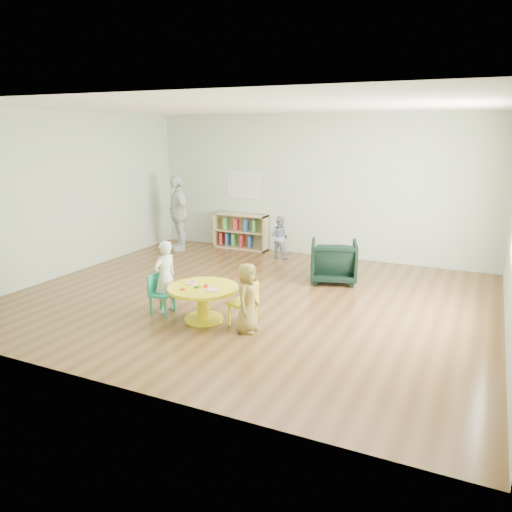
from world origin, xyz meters
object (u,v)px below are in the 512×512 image
Objects in this scene: child_left at (165,277)px; adult_caretaker at (178,213)px; kid_chair_right at (245,302)px; armchair at (334,261)px; kid_chair_left at (160,292)px; child_right at (247,298)px; activity_table at (203,297)px; toddler at (280,237)px; bookshelf at (241,232)px.

adult_caretaker reaches higher than child_left.
kid_chair_right is 0.76× the size of armchair.
armchair reaches higher than kid_chair_left.
kid_chair_left is 0.62× the size of child_right.
kid_chair_right is 0.65× the size of child_right.
child_right is at bearing -7.47° from activity_table.
armchair is at bearing 149.50° from toddler.
kid_chair_right is 4.36m from bookshelf.
child_right is 3.76m from toddler.
bookshelf is at bearing -171.06° from kid_chair_left.
armchair is at bearing -1.00° from kid_chair_right.
kid_chair_left is 0.46× the size of bookshelf.
child_right is at bearing 84.85° from kid_chair_left.
bookshelf is at bearing -154.11° from child_left.
child_left is at bearing 36.79° from armchair.
bookshelf is 4.57m from child_right.
adult_caretaker is (-1.88, 3.27, 0.49)m from kid_chair_left.
armchair is 0.86× the size of child_right.
kid_chair_left is 3.02m from armchair.
kid_chair_right is 0.49× the size of bookshelf.
activity_table is at bearing 108.68° from kid_chair_right.
bookshelf is 1.34× the size of child_right.
bookshelf is 2.92m from armchair.
child_left reaches higher than bookshelf.
armchair is 0.76× the size of child_left.
adult_caretaker is at bearing 128.26° from activity_table.
child_left is (-1.23, -0.02, 0.19)m from kid_chair_right.
kid_chair_left is 1.41m from child_right.
child_right is 0.57× the size of adult_caretaker.
activity_table is 2.67m from armchair.
kid_chair_left is 3.80m from adult_caretaker.
activity_table is 1.05× the size of child_right.
kid_chair_left is 0.65× the size of toddler.
adult_caretaker reaches higher than kid_chair_right.
adult_caretaker is (-1.93, 3.20, 0.28)m from child_left.
toddler is (0.28, 3.45, -0.08)m from child_left.
kid_chair_right reaches higher than kid_chair_left.
armchair is at bearing 158.71° from child_left.
child_left is 3.46m from toddler.
armchair is at bearing -30.82° from bookshelf.
child_right reaches higher than kid_chair_left.
activity_table is at bearing 102.19° from toddler.
activity_table is 0.93× the size of child_left.
toddler is at bearing 11.71° from child_right.
adult_caretaker is at bearing 55.26° from kid_chair_right.
toddler is 0.54× the size of adult_caretaker.
toddler reaches higher than armchair.
activity_table is 4.18m from adult_caretaker.
child_right is (1.40, -0.08, 0.15)m from kid_chair_left.
bookshelf reaches higher than kid_chair_left.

